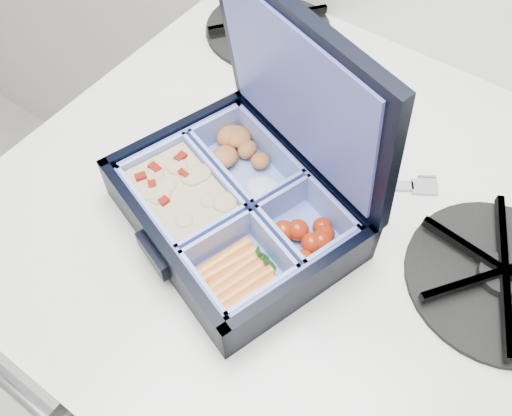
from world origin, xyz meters
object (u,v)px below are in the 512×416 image
Objects in this scene: burner_grate at (502,274)px; fork at (351,184)px; stove at (300,349)px; bento_box at (234,209)px.

burner_grate is 1.08× the size of fork.
bento_box is (-0.05, -0.09, 0.50)m from stove.
bento_box reaches higher than stove.
fork is (0.02, 0.02, 0.48)m from stove.
fork is at bearing 47.72° from stove.
bento_box is 0.26m from burner_grate.
stove is at bearing 78.32° from bento_box.
burner_grate is 0.17m from fork.
bento_box is 1.27× the size of burner_grate.
fork reaches higher than stove.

